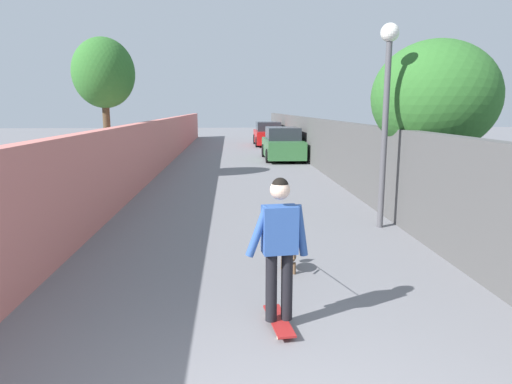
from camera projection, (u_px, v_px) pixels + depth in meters
The scene contains 11 objects.
ground_plane at pixel (241, 176), 16.51m from camera, with size 80.00×80.00×0.00m, color slate.
wall_left at pixel (140, 155), 14.18m from camera, with size 48.00×0.30×1.98m, color #CC726B.
fence_right at pixel (343, 153), 14.54m from camera, with size 48.00×0.30×2.01m, color #4C4C4C.
tree_right_near at pixel (434, 98), 9.87m from camera, with size 2.73×2.73×3.91m.
tree_left_mid at pixel (104, 74), 14.62m from camera, with size 2.00×2.00×4.70m.
lamp_post at pixel (387, 90), 8.88m from camera, with size 0.36×0.36×4.07m.
skateboard at pixel (279, 321), 5.12m from camera, with size 0.82×0.30×0.08m.
person_skateboarder at pixel (280, 239), 4.94m from camera, with size 0.27×0.72×1.64m.
dog at pixel (288, 253), 6.83m from camera, with size 2.08×0.47×1.06m.
car_near at pixel (283, 145), 21.44m from camera, with size 4.02×1.80×1.54m.
car_far at pixel (268, 134), 29.54m from camera, with size 4.22×1.80×1.54m.
Camera 1 is at (-2.34, 0.41, 2.46)m, focal length 31.55 mm.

